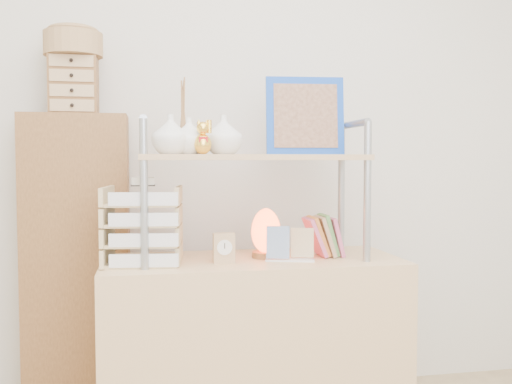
# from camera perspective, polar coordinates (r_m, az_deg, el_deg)

# --- Properties ---
(desk) EXTENTS (1.20, 0.50, 0.75)m
(desk) POSITION_cam_1_polar(r_m,az_deg,el_deg) (2.42, -0.34, -15.47)
(desk) COLOR tan
(desk) RESTS_ON ground
(cabinet) EXTENTS (0.45, 0.25, 1.35)m
(cabinet) POSITION_cam_1_polar(r_m,az_deg,el_deg) (2.68, -17.41, -7.15)
(cabinet) COLOR brown
(cabinet) RESTS_ON ground
(hutch) EXTENTS (0.90, 0.34, 0.75)m
(hutch) POSITION_cam_1_polar(r_m,az_deg,el_deg) (2.30, -1.77, 4.06)
(hutch) COLOR #999FA6
(hutch) RESTS_ON desk
(letter_tray) EXTENTS (0.30, 0.29, 0.33)m
(letter_tray) POSITION_cam_1_polar(r_m,az_deg,el_deg) (2.24, -11.18, -3.71)
(letter_tray) COLOR tan
(letter_tray) RESTS_ON desk
(salt_lamp) EXTENTS (0.13, 0.12, 0.20)m
(salt_lamp) POSITION_cam_1_polar(r_m,az_deg,el_deg) (2.34, 0.99, -4.08)
(salt_lamp) COLOR brown
(salt_lamp) RESTS_ON desk
(desk_clock) EXTENTS (0.08, 0.04, 0.12)m
(desk_clock) POSITION_cam_1_polar(r_m,az_deg,el_deg) (2.22, -3.22, -5.61)
(desk_clock) COLOR tan
(desk_clock) RESTS_ON desk
(postcard_stand) EXTENTS (0.20, 0.10, 0.14)m
(postcard_stand) POSITION_cam_1_polar(r_m,az_deg,el_deg) (2.28, 3.40, -5.89)
(postcard_stand) COLOR white
(postcard_stand) RESTS_ON desk
(drawer_chest) EXTENTS (0.20, 0.16, 0.25)m
(drawer_chest) POSITION_cam_1_polar(r_m,az_deg,el_deg) (2.64, -17.75, 10.13)
(drawer_chest) COLOR brown
(drawer_chest) RESTS_ON cabinet
(woven_basket) EXTENTS (0.25, 0.25, 0.10)m
(woven_basket) POSITION_cam_1_polar(r_m,az_deg,el_deg) (2.67, -17.81, 13.85)
(woven_basket) COLOR olive
(woven_basket) RESTS_ON drawer_chest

